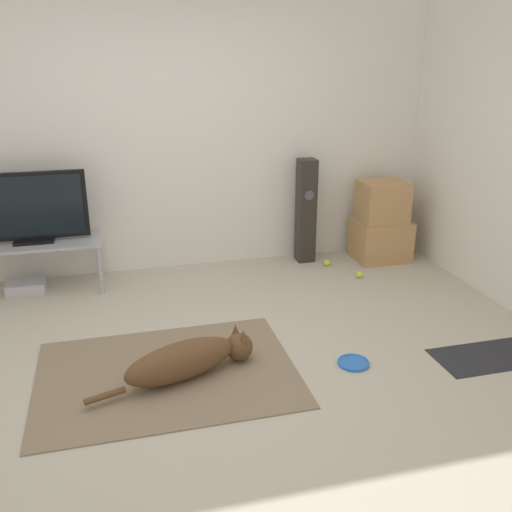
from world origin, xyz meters
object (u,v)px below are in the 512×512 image
Objects in this scene: dog at (189,359)px; tv_stand at (36,247)px; tv at (30,208)px; cardboard_box_upper at (382,201)px; tennis_ball_by_boxes at (359,275)px; game_console at (26,287)px; floor_speaker at (306,211)px; tennis_ball_near_speaker at (327,263)px; frisbee at (353,363)px; cardboard_box_lower at (380,240)px.

tv_stand is (-1.07, 1.77, 0.27)m from dog.
tv is (0.00, 0.00, 0.35)m from tv_stand.
cardboard_box_upper is 0.40× the size of tv_stand.
tennis_ball_by_boxes is 3.01m from game_console.
floor_speaker is 15.61× the size of tennis_ball_near_speaker.
game_console is (-2.64, -0.14, -0.47)m from floor_speaker.
cardboard_box_upper is at bearing 38.38° from dog.
tennis_ball_by_boxes reaches higher than frisbee.
frisbee is 1.59m from tennis_ball_by_boxes.
tv is at bearing 170.73° from tennis_ball_by_boxes.
cardboard_box_lower is 3.32m from tv.
floor_speaker is at bearing 167.54° from cardboard_box_upper.
floor_speaker is 1.09× the size of tv.
floor_speaker is (-0.74, 0.16, -0.09)m from cardboard_box_upper.
floor_speaker reaches higher than game_console.
floor_speaker is 3.17× the size of game_console.
cardboard_box_upper is 0.76m from floor_speaker.
cardboard_box_lower is (1.11, 1.87, 0.19)m from frisbee.
tv_stand is (-3.26, 0.04, -0.20)m from cardboard_box_upper.
cardboard_box_lower is 3.40m from game_console.
tv is 2.99m from tennis_ball_by_boxes.
tennis_ball_by_boxes is at bearing -60.28° from floor_speaker.
cardboard_box_lower is 8.05× the size of tennis_ball_near_speaker.
tv_stand is (-3.28, 0.02, 0.20)m from cardboard_box_lower.
dog reaches higher than tennis_ball_by_boxes.
frisbee is 1.88m from tennis_ball_near_speaker.
dog is 2.42m from floor_speaker.
cardboard_box_upper reaches higher than game_console.
tv_stand reaches higher than tennis_ball_by_boxes.
tennis_ball_by_boxes is 0.20× the size of game_console.
floor_speaker is at bearing 126.56° from tennis_ball_near_speaker.
cardboard_box_lower is 0.62m from tennis_ball_near_speaker.
tennis_ball_by_boxes is at bearing 36.17° from dog.
cardboard_box_upper is at bearing 46.77° from tennis_ball_by_boxes.
dog is 2.09m from tv_stand.
tv reaches higher than frisbee.
cardboard_box_upper is (2.19, 1.74, 0.47)m from dog.
cardboard_box_upper is at bearing -0.65° from tv_stand.
cardboard_box_lower is at bearing 42.51° from cardboard_box_upper.
tv_stand reaches higher than tennis_ball_near_speaker.
tennis_ball_near_speaker is at bearing -1.94° from tv.
tennis_ball_near_speaker is 0.20× the size of game_console.
dog is 2.82m from cardboard_box_lower.
floor_speaker is 0.55m from tennis_ball_near_speaker.
tv is 2.78m from tennis_ball_near_speaker.
frisbee is 2.11m from floor_speaker.
game_console reaches higher than frisbee.
floor_speaker is 0.83m from tennis_ball_by_boxes.
cardboard_box_lower is at bearing -0.07° from game_console.
floor_speaker reaches higher than cardboard_box_lower.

